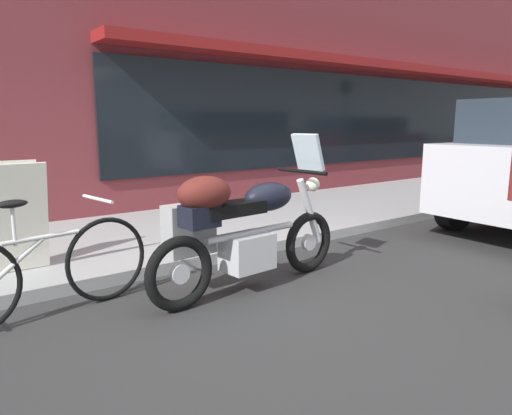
% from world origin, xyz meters
% --- Properties ---
extents(ground_plane, '(80.00, 80.00, 0.00)m').
position_xyz_m(ground_plane, '(0.00, 0.00, 0.00)').
color(ground_plane, '#2F2F2F').
extents(storefront_building, '(25.09, 0.90, 7.38)m').
position_xyz_m(storefront_building, '(8.55, 3.98, 3.61)').
color(storefront_building, maroon).
rests_on(storefront_building, ground_plane).
extents(sidewalk_curb, '(30.00, 2.75, 0.12)m').
position_xyz_m(sidewalk_curb, '(9.00, 2.45, 0.06)').
color(sidewalk_curb, '#9D9D9D').
rests_on(sidewalk_curb, ground_plane).
extents(touring_motorcycle, '(2.12, 0.62, 1.38)m').
position_xyz_m(touring_motorcycle, '(-0.24, 0.28, 0.60)').
color(touring_motorcycle, black).
rests_on(touring_motorcycle, ground_plane).
extents(parked_bicycle, '(1.73, 0.48, 0.95)m').
position_xyz_m(parked_bicycle, '(-1.74, 0.70, 0.39)').
color(parked_bicycle, black).
rests_on(parked_bicycle, ground_plane).
extents(sandwich_board_sign, '(0.55, 0.43, 1.01)m').
position_xyz_m(sandwich_board_sign, '(-1.75, 1.72, 0.63)').
color(sandwich_board_sign, silver).
rests_on(sandwich_board_sign, sidewalk_curb).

